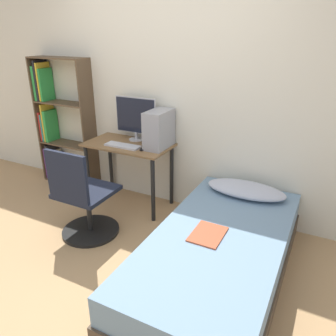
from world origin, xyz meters
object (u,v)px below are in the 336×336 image
at_px(bookshelf, 57,126).
at_px(bed, 218,256).
at_px(office_chair, 84,203).
at_px(keyboard, 123,146).
at_px(monitor, 136,117).
at_px(pc_tower, 159,129).

xyz_separation_m(bookshelf, bed, (2.55, -0.89, -0.56)).
xyz_separation_m(office_chair, keyboard, (0.03, 0.66, 0.39)).
height_order(monitor, pc_tower, monitor).
distance_m(bookshelf, monitor, 1.23).
height_order(bookshelf, bed, bookshelf).
bearing_deg(pc_tower, bed, -39.61).
relative_size(monitor, pc_tower, 1.29).
xyz_separation_m(office_chair, monitor, (0.03, 0.93, 0.65)).
bearing_deg(monitor, pc_tower, -16.88).
relative_size(office_chair, bed, 0.46).
height_order(keyboard, pc_tower, pc_tower).
distance_m(monitor, pc_tower, 0.38).
height_order(bookshelf, keyboard, bookshelf).
height_order(office_chair, pc_tower, pc_tower).
distance_m(bookshelf, office_chair, 1.54).
xyz_separation_m(bookshelf, office_chair, (1.18, -0.90, -0.41)).
bearing_deg(pc_tower, keyboard, -155.32).
relative_size(bed, pc_tower, 5.13).
bearing_deg(bed, office_chair, -179.60).
height_order(office_chair, keyboard, office_chair).
height_order(bed, monitor, monitor).
distance_m(keyboard, pc_tower, 0.44).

